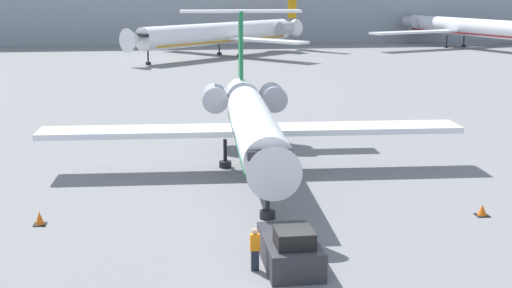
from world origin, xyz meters
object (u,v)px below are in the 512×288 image
Objects in this scene: pushback_tug at (290,249)px; traffic_cone_right at (482,210)px; worker_near_tug at (255,248)px; airplane_main at (252,119)px; airplane_parked_far_right at (460,27)px; traffic_cone_left at (40,218)px; airplane_parked_far_left at (224,33)px.

pushback_tug reaches higher than traffic_cone_right.
worker_near_tug is (-1.54, -0.37, 0.26)m from pushback_tug.
airplane_parked_far_right is at bearing 59.06° from airplane_main.
traffic_cone_left is 22.26m from traffic_cone_right.
traffic_cone_left is at bearing 149.21° from pushback_tug.
airplane_parked_far_right is (51.14, 98.52, 2.87)m from worker_near_tug.
airplane_parked_far_right is (60.87, 91.43, 3.52)m from traffic_cone_left.
airplane_main is at bearing 133.33° from traffic_cone_right.
traffic_cone_left is 1.02× the size of traffic_cone_right.
pushback_tug is 2.40× the size of worker_near_tug.
airplane_parked_far_left is at bearing 78.49° from traffic_cone_left.
airplane_parked_far_left is at bearing 85.59° from worker_near_tug.
airplane_parked_far_left is (-5.65, 82.89, 3.44)m from traffic_cone_right.
airplane_parked_far_right reaches higher than pushback_tug.
airplane_main is 6.01× the size of pushback_tug.
airplane_main is at bearing 38.93° from traffic_cone_left.
airplane_main is 0.72× the size of airplane_parked_far_right.
pushback_tug is 0.13× the size of airplane_parked_far_left.
airplane_parked_far_right is (49.60, 98.15, 3.13)m from pushback_tug.
airplane_parked_far_left reaches higher than airplane_parked_far_right.
airplane_main reaches higher than traffic_cone_left.
traffic_cone_left is at bearing -141.07° from airplane_main.
traffic_cone_left reaches higher than traffic_cone_right.
airplane_parked_far_left reaches higher than pushback_tug.
worker_near_tug is 0.06× the size of airplane_parked_far_left.
airplane_main is at bearing -120.94° from airplane_parked_far_right.
airplane_parked_far_right is (38.67, 93.01, 3.56)m from traffic_cone_right.
airplane_parked_far_right is at bearing 63.19° from pushback_tug.
airplane_main is 15.51m from traffic_cone_right.
traffic_cone_left is 83.05m from airplane_parked_far_left.
airplane_parked_far_left is at bearing 86.17° from airplane_main.
airplane_main is 0.81× the size of airplane_parked_far_left.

